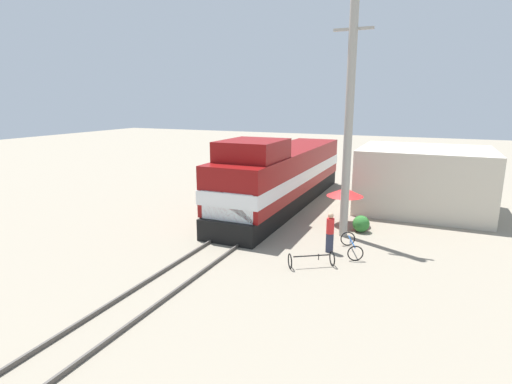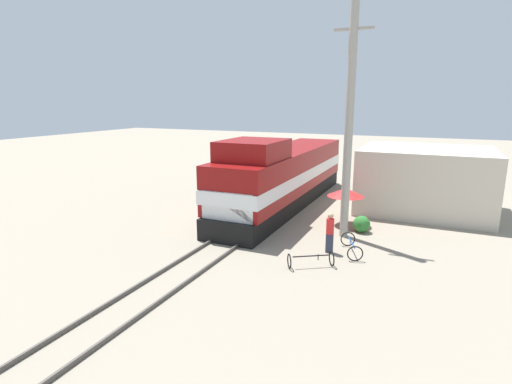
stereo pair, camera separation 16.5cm
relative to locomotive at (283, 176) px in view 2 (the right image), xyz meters
name	(u,v)px [view 2 (the right image)]	position (x,y,z in m)	size (l,w,h in m)	color
ground_plane	(259,222)	(0.00, -3.71, -1.95)	(120.00, 120.00, 0.00)	gray
rail_near	(247,219)	(-0.72, -3.71, -1.88)	(0.08, 28.85, 0.15)	#4C4742
rail_far	(271,222)	(0.72, -3.71, -1.88)	(0.08, 28.85, 0.15)	#4C4742
locomotive	(283,176)	(0.00, 0.00, 0.00)	(3.22, 16.40, 4.60)	black
utility_pole	(349,123)	(4.80, -4.12, 3.62)	(1.80, 0.40, 11.02)	#9E998E
vendor_umbrella	(346,192)	(4.42, -2.16, -0.16)	(1.96, 1.96, 2.01)	#4C4C4C
billboard_sign	(420,173)	(7.91, 1.65, 0.53)	(1.76, 0.12, 3.35)	#595959
shrub_cluster	(362,224)	(5.51, -3.15, -1.52)	(0.86, 0.86, 0.86)	#2D722D
person_bystander	(330,231)	(4.71, -6.58, -0.96)	(0.34, 0.34, 1.81)	#2D3347
bicycle	(351,246)	(5.62, -6.29, -1.61)	(1.30, 1.98, 0.67)	black
bicycle_spare	(311,260)	(4.43, -8.50, -1.63)	(1.86, 1.49, 0.61)	black
building_block_distant	(425,180)	(8.18, 2.71, -0.05)	(7.45, 6.29, 3.81)	beige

